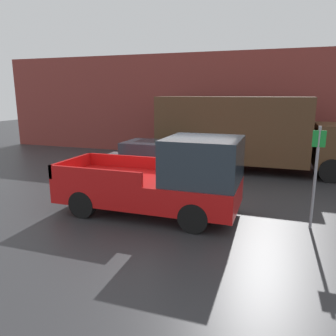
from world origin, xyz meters
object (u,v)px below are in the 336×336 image
(parking_sign, at_px, (316,172))
(pickup_truck, at_px, (165,180))
(car, at_px, (154,162))
(delivery_truck, at_px, (247,131))

(parking_sign, bearing_deg, pickup_truck, -175.25)
(car, height_order, parking_sign, parking_sign)
(delivery_truck, height_order, parking_sign, delivery_truck)
(pickup_truck, xyz_separation_m, parking_sign, (3.78, 0.31, 0.43))
(pickup_truck, height_order, delivery_truck, delivery_truck)
(car, distance_m, parking_sign, 6.07)
(delivery_truck, xyz_separation_m, parking_sign, (2.25, -6.03, -0.27))
(pickup_truck, height_order, parking_sign, parking_sign)
(pickup_truck, bearing_deg, parking_sign, 4.75)
(car, bearing_deg, delivery_truck, 46.17)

